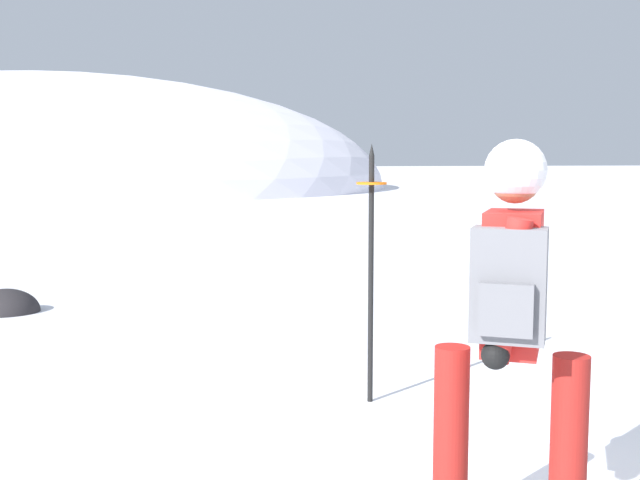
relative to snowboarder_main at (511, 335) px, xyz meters
The scene contains 4 objects.
ridge_peak_main 41.68m from the snowboarder_main, 96.01° to the left, with size 35.40×31.86×12.14m.
snowboarder_main is the anchor object (origin of this frame).
piste_marker_near 2.04m from the snowboarder_main, 87.54° to the left, with size 0.20×0.20×1.73m.
rock_dark 6.59m from the snowboarder_main, 114.54° to the left, with size 0.72×0.61×0.51m.
Camera 1 is at (-1.54, -3.16, 1.64)m, focal length 43.48 mm.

